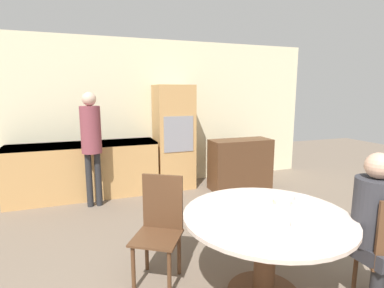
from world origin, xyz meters
name	(u,v)px	position (x,y,z in m)	size (l,w,h in m)	color
wall_back	(150,114)	(0.00, 5.01, 1.30)	(6.34, 0.05, 2.60)	beige
kitchen_counter	(85,169)	(-1.17, 4.66, 0.45)	(2.30, 0.60, 0.88)	tan
oven_unit	(174,137)	(0.34, 4.67, 0.91)	(0.64, 0.59, 1.81)	tan
sideboard	(240,164)	(1.41, 4.17, 0.44)	(1.08, 0.45, 0.88)	#51331E
dining_table	(266,239)	(0.19, 1.57, 0.52)	(1.34, 1.34, 0.73)	#51331E
chair_far_left	(160,223)	(-0.55, 2.15, 0.52)	(0.55, 0.55, 0.95)	#51331E
person_seated	(375,221)	(0.89, 1.18, 0.73)	(0.30, 0.36, 1.25)	#262628
person_standing	(91,136)	(-1.05, 4.18, 1.06)	(0.29, 0.29, 1.69)	#262628
cup	(296,223)	(0.25, 1.29, 0.77)	(0.08, 0.08, 0.08)	white
bowl_near	(283,201)	(0.45, 1.72, 0.75)	(0.16, 0.16, 0.04)	beige
bowl_centre	(302,199)	(0.65, 1.71, 0.75)	(0.13, 0.13, 0.05)	silver
bowl_far	(266,217)	(0.12, 1.48, 0.76)	(0.18, 0.18, 0.05)	silver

